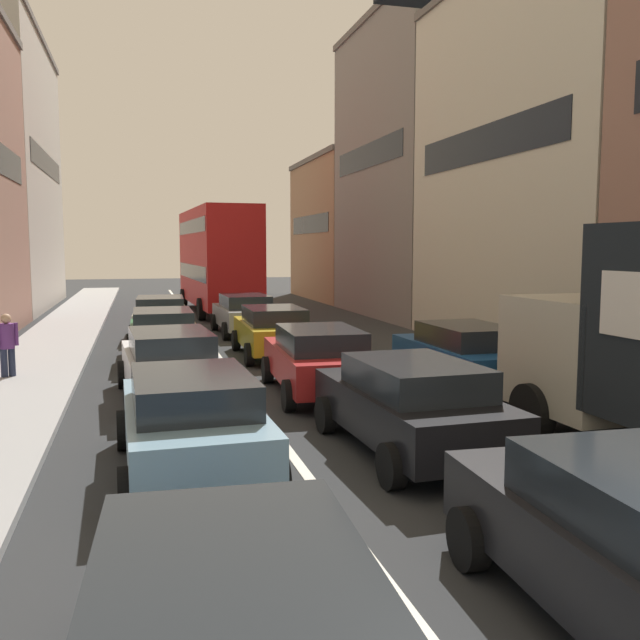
% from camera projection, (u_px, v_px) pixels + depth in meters
% --- Properties ---
extents(sidewalk_left, '(2.60, 64.00, 0.14)m').
position_uv_depth(sidewalk_left, '(50.00, 348.00, 21.50)').
color(sidewalk_left, '#9D9D9D').
rests_on(sidewalk_left, ground).
extents(lane_stripe_left, '(0.16, 60.00, 0.01)m').
position_uv_depth(lane_stripe_left, '(210.00, 344.00, 22.79)').
color(lane_stripe_left, silver).
rests_on(lane_stripe_left, ground).
extents(lane_stripe_right, '(0.16, 60.00, 0.01)m').
position_uv_depth(lane_stripe_right, '(308.00, 341.00, 23.66)').
color(lane_stripe_right, silver).
rests_on(lane_stripe_right, ground).
extents(building_row_right, '(7.20, 43.90, 13.78)m').
position_uv_depth(building_row_right, '(509.00, 175.00, 26.05)').
color(building_row_right, '#9E7556').
rests_on(building_row_right, ground).
extents(traffic_light_pole, '(3.58, 0.38, 5.50)m').
position_uv_depth(traffic_light_pole, '(20.00, 121.00, 3.13)').
color(traffic_light_pole, '#2D2D33').
rests_on(traffic_light_pole, ground).
extents(sedan_centre_lane_second, '(2.19, 4.37, 1.49)m').
position_uv_depth(sedan_centre_lane_second, '(411.00, 403.00, 10.67)').
color(sedan_centre_lane_second, black).
rests_on(sedan_centre_lane_second, ground).
extents(wagon_left_lane_second, '(2.17, 4.35, 1.49)m').
position_uv_depth(wagon_left_lane_second, '(192.00, 420.00, 9.66)').
color(wagon_left_lane_second, '#759EB7').
rests_on(wagon_left_lane_second, ground).
extents(hatchback_centre_lane_third, '(2.20, 4.37, 1.49)m').
position_uv_depth(hatchback_centre_lane_third, '(319.00, 359.00, 14.95)').
color(hatchback_centre_lane_third, '#A51E1E').
rests_on(hatchback_centre_lane_third, ground).
extents(sedan_left_lane_third, '(2.28, 4.41, 1.49)m').
position_uv_depth(sedan_left_lane_third, '(170.00, 362.00, 14.47)').
color(sedan_left_lane_third, silver).
rests_on(sedan_left_lane_third, ground).
extents(coupe_centre_lane_fourth, '(2.11, 4.33, 1.49)m').
position_uv_depth(coupe_centre_lane_fourth, '(273.00, 330.00, 20.10)').
color(coupe_centre_lane_fourth, '#B29319').
rests_on(coupe_centre_lane_fourth, ground).
extents(sedan_left_lane_fourth, '(2.07, 4.31, 1.49)m').
position_uv_depth(sedan_left_lane_fourth, '(163.00, 334.00, 19.28)').
color(sedan_left_lane_fourth, '#19592D').
rests_on(sedan_left_lane_fourth, ground).
extents(sedan_centre_lane_fifth, '(2.16, 4.35, 1.49)m').
position_uv_depth(sedan_centre_lane_fifth, '(244.00, 313.00, 25.31)').
color(sedan_centre_lane_fifth, gray).
rests_on(sedan_centre_lane_fifth, ground).
extents(sedan_left_lane_fifth, '(2.19, 4.36, 1.49)m').
position_uv_depth(sedan_left_lane_fifth, '(161.00, 316.00, 24.32)').
color(sedan_left_lane_fifth, beige).
rests_on(sedan_left_lane_fifth, ground).
extents(sedan_right_lane_behind_truck, '(2.10, 4.32, 1.49)m').
position_uv_depth(sedan_right_lane_behind_truck, '(464.00, 354.00, 15.59)').
color(sedan_right_lane_behind_truck, '#194C8C').
rests_on(sedan_right_lane_behind_truck, ground).
extents(bus_mid_queue_primary, '(3.16, 10.60, 5.06)m').
position_uv_depth(bus_mid_queue_primary, '(217.00, 256.00, 33.30)').
color(bus_mid_queue_primary, '#B21919').
rests_on(bus_mid_queue_primary, ground).
extents(pedestrian_near_kerb, '(0.48, 0.34, 1.66)m').
position_uv_depth(pedestrian_near_kerb, '(7.00, 343.00, 16.29)').
color(pedestrian_near_kerb, '#262D47').
rests_on(pedestrian_near_kerb, ground).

